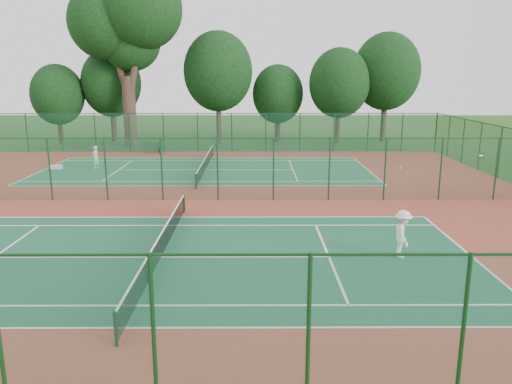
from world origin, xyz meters
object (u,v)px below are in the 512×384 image
bench (153,147)px  big_tree (126,21)px  trash_bin (158,148)px  player_near (402,234)px  kit_bag (56,167)px  player_far (95,157)px

bench → big_tree: 12.49m
trash_bin → big_tree: big_tree is taller
bench → big_tree: (-2.86, 4.76, 11.19)m
player_near → big_tree: bearing=32.6°
trash_bin → bench: (-0.38, -0.47, 0.09)m
kit_bag → big_tree: bearing=68.1°
player_far → trash_bin: player_far is taller
kit_bag → big_tree: size_ratio=0.05×
kit_bag → player_near: bearing=-51.6°
player_near → bench: size_ratio=1.08×
bench → kit_bag: bearing=-142.0°
player_near → trash_bin: (-14.25, 26.53, -0.50)m
player_near → trash_bin: size_ratio=2.15×
bench → player_far: bearing=-126.0°
trash_bin → player_far: bearing=-111.8°
player_far → bench: size_ratio=0.98×
player_near → trash_bin: player_near is taller
player_far → bench: bearing=-179.7°
player_near → player_far: 25.51m
kit_bag → trash_bin: bearing=44.1°
player_near → kit_bag: bearing=50.7°
bench → kit_bag: (-5.64, -7.62, -0.37)m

